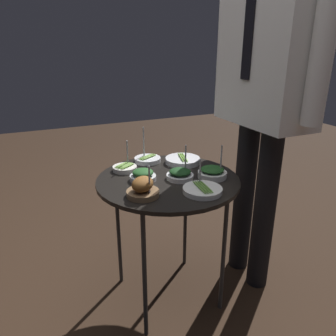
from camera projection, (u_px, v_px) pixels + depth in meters
The scene contains 11 objects.
ground_plane at pixel (168, 293), 1.74m from camera, with size 8.00×8.00×0.00m, color black.
serving_cart at pixel (168, 188), 1.52m from camera, with size 0.66×0.66×0.66m.
bowl_spinach_center at pixel (143, 175), 1.47m from camera, with size 0.12×0.12×0.05m.
bowl_asparagus_front_right at pixel (202, 190), 1.36m from camera, with size 0.16×0.16×0.13m.
bowl_spinach_front_center at pixel (180, 174), 1.49m from camera, with size 0.12×0.12×0.15m.
bowl_asparagus_front_left at pixel (147, 159), 1.71m from camera, with size 0.14×0.14×0.18m.
bowl_spinach_far_rim at pixel (212, 173), 1.51m from camera, with size 0.13×0.13×0.16m.
bowl_roast_back_left at pixel (143, 188), 1.32m from camera, with size 0.14×0.14×0.14m.
bowl_asparagus_mid_left at pixel (183, 160), 1.69m from camera, with size 0.18×0.18×0.04m.
bowl_asparagus_mid_right at pixel (125, 168), 1.59m from camera, with size 0.12×0.12×0.14m.
waiter_figure at pixel (267, 70), 1.50m from camera, with size 0.66×0.25×1.78m.
Camera 1 is at (1.27, -0.57, 1.24)m, focal length 35.00 mm.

